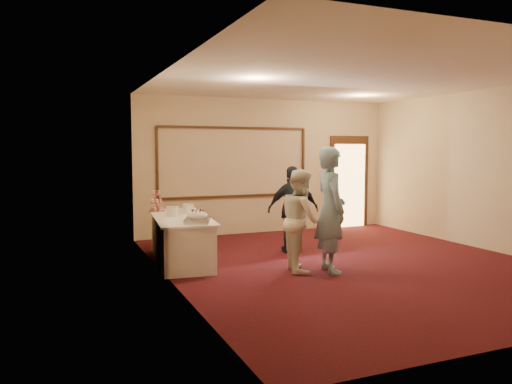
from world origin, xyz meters
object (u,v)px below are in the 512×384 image
plate_stack_b (188,209)px  woman (301,220)px  man (331,210)px  guest (293,210)px  plate_stack_a (172,211)px  tart (200,216)px  buffet_table (181,239)px  cupcake_stand (157,203)px  pavlova_tray (198,217)px

plate_stack_b → woman: woman is taller
man → guest: 1.52m
plate_stack_b → guest: size_ratio=0.12×
man → plate_stack_a: bearing=61.3°
plate_stack_b → tart: plate_stack_b is taller
buffet_table → man: size_ratio=1.22×
plate_stack_b → guest: (1.86, -0.37, -0.06)m
plate_stack_a → guest: (2.20, -0.09, -0.06)m
man → woman: size_ratio=1.21×
buffet_table → cupcake_stand: cupcake_stand is taller
plate_stack_a → woman: (1.72, -1.33, -0.06)m
cupcake_stand → man: bearing=-47.2°
tart → man: size_ratio=0.15×
cupcake_stand → woman: bearing=-49.2°
pavlova_tray → man: man is taller
plate_stack_b → tart: bearing=-86.3°
plate_stack_a → cupcake_stand: bearing=98.0°
plate_stack_a → plate_stack_b: bearing=38.8°
woman → guest: bearing=-7.2°
cupcake_stand → buffet_table: bearing=-74.1°
buffet_table → pavlova_tray: bearing=-85.9°
cupcake_stand → woman: size_ratio=0.26×
woman → plate_stack_b: bearing=54.6°
cupcake_stand → plate_stack_b: size_ratio=2.14×
plate_stack_a → woman: size_ratio=0.12×
pavlova_tray → woman: size_ratio=0.37×
buffet_table → plate_stack_b: size_ratio=12.23×
plate_stack_a → tart: plate_stack_a is taller
buffet_table → guest: guest is taller
pavlova_tray → guest: 2.16m
cupcake_stand → tart: cupcake_stand is taller
plate_stack_b → man: bearing=-47.0°
pavlova_tray → plate_stack_b: pavlova_tray is taller
cupcake_stand → plate_stack_a: cupcake_stand is taller
man → woman: (-0.37, 0.26, -0.17)m
buffet_table → cupcake_stand: size_ratio=5.72×
plate_stack_a → tart: 0.50m
pavlova_tray → cupcake_stand: (-0.29, 1.66, 0.07)m
woman → buffet_table: bearing=65.2°
plate_stack_b → man: (1.74, -1.87, 0.11)m
plate_stack_a → woman: woman is taller
tart → man: 2.13m
pavlova_tray → tart: bearing=70.5°
buffet_table → tart: bearing=-46.5°
plate_stack_b → tart: (0.04, -0.59, -0.05)m
man → buffet_table: bearing=60.3°
tart → guest: 1.83m
cupcake_stand → pavlova_tray: bearing=-79.9°
plate_stack_b → guest: bearing=-11.1°
plate_stack_b → buffet_table: bearing=-124.1°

